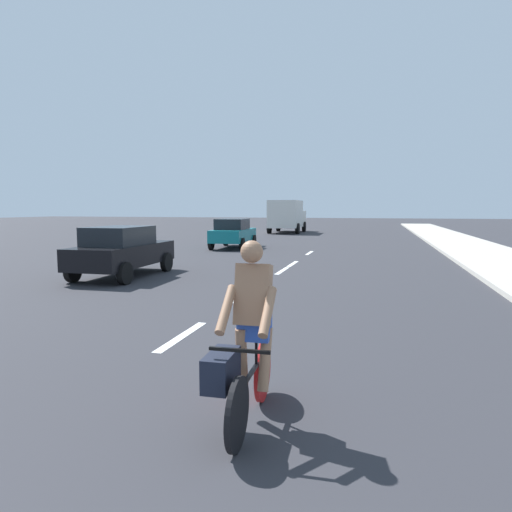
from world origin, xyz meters
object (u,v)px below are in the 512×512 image
at_px(cyclist, 246,342).
at_px(parked_car_teal, 233,232).
at_px(delivery_truck, 287,215).
at_px(parked_car_black, 122,250).

xyz_separation_m(cyclist, parked_car_teal, (-6.26, 18.53, 0.00)).
bearing_deg(parked_car_teal, delivery_truck, 87.78).
relative_size(cyclist, parked_car_black, 0.45).
distance_m(parked_car_teal, delivery_truck, 15.63).
bearing_deg(delivery_truck, parked_car_black, -91.19).
bearing_deg(delivery_truck, parked_car_teal, -90.56).
bearing_deg(parked_car_black, delivery_truck, 88.37).
bearing_deg(parked_car_teal, parked_car_black, -93.80).
bearing_deg(cyclist, parked_car_teal, -73.56).
bearing_deg(delivery_truck, cyclist, -80.52).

